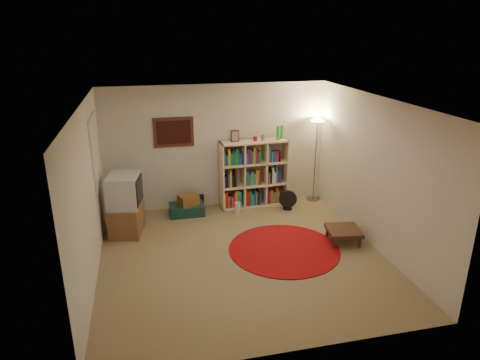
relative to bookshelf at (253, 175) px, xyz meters
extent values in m
cube|color=#88744F|center=(-0.70, -2.05, -0.68)|extent=(4.50, 4.50, 0.02)
cube|color=white|center=(-0.70, -2.05, 1.84)|extent=(4.50, 4.50, 0.02)
cube|color=beige|center=(-0.70, 0.21, 0.58)|extent=(4.50, 0.02, 2.50)
cube|color=beige|center=(-0.70, -4.31, 0.58)|extent=(4.50, 0.02, 2.50)
cube|color=beige|center=(-2.96, -2.05, 0.58)|extent=(0.02, 4.50, 2.50)
cube|color=beige|center=(1.56, -2.05, 0.58)|extent=(0.02, 4.50, 2.50)
cube|color=#3B1F14|center=(-1.55, 0.18, 0.93)|extent=(0.78, 0.04, 0.58)
cube|color=#3D0F0C|center=(-1.55, 0.16, 0.93)|extent=(0.66, 0.01, 0.46)
cube|color=white|center=(-2.94, -0.75, 0.88)|extent=(0.03, 1.00, 1.20)
cube|color=beige|center=(1.15, 0.19, 0.53)|extent=(0.08, 0.01, 0.12)
cube|color=#FFE1AA|center=(0.02, -0.01, -0.65)|extent=(1.39, 0.44, 0.03)
cube|color=#FFE1AA|center=(0.02, -0.01, 0.70)|extent=(1.39, 0.44, 0.03)
cube|color=#FFE1AA|center=(-0.66, -0.03, 0.02)|extent=(0.04, 0.40, 1.38)
cube|color=#FFE1AA|center=(0.70, 0.02, 0.02)|extent=(0.04, 0.40, 1.38)
cube|color=#FFE1AA|center=(0.01, 0.18, 0.02)|extent=(1.38, 0.07, 1.38)
cube|color=#FFE1AA|center=(-0.21, -0.02, 0.02)|extent=(0.04, 0.38, 1.32)
cube|color=#FFE1AA|center=(0.25, 0.00, 0.02)|extent=(0.04, 0.38, 1.32)
cube|color=#FFE1AA|center=(0.02, -0.01, -0.21)|extent=(1.33, 0.42, 0.03)
cube|color=#FFE1AA|center=(0.02, -0.01, 0.25)|extent=(1.33, 0.42, 0.03)
cube|color=yellow|center=(-0.62, -0.07, -0.48)|extent=(0.05, 0.16, 0.30)
cube|color=red|center=(-0.57, -0.07, -0.46)|extent=(0.04, 0.16, 0.35)
cube|color=orange|center=(-0.53, -0.07, -0.51)|extent=(0.05, 0.16, 0.24)
cube|color=#4C1B6E|center=(-0.49, -0.06, -0.51)|extent=(0.04, 0.16, 0.24)
cube|color=orange|center=(-0.45, -0.06, -0.52)|extent=(0.04, 0.16, 0.22)
cube|color=red|center=(-0.41, -0.06, -0.49)|extent=(0.04, 0.16, 0.29)
cube|color=yellow|center=(-0.38, -0.06, -0.46)|extent=(0.04, 0.16, 0.34)
cube|color=teal|center=(-0.33, -0.06, -0.46)|extent=(0.05, 0.16, 0.35)
cube|color=teal|center=(-0.29, -0.06, -0.47)|extent=(0.05, 0.16, 0.32)
cube|color=#4C1B6E|center=(-0.62, -0.07, -0.08)|extent=(0.05, 0.16, 0.22)
cube|color=black|center=(-0.57, -0.07, -0.07)|extent=(0.04, 0.16, 0.24)
cube|color=#1B41A5|center=(-0.53, -0.07, -0.05)|extent=(0.04, 0.16, 0.29)
cube|color=yellow|center=(-0.49, -0.06, -0.02)|extent=(0.04, 0.16, 0.33)
cube|color=black|center=(-0.45, -0.06, -0.06)|extent=(0.05, 0.16, 0.25)
cube|color=black|center=(-0.40, -0.06, -0.02)|extent=(0.05, 0.16, 0.34)
cube|color=#1B892E|center=(-0.62, -0.07, 0.39)|extent=(0.05, 0.16, 0.27)
cube|color=#1B41A5|center=(-0.57, -0.07, 0.37)|extent=(0.05, 0.16, 0.23)
cube|color=yellow|center=(-0.52, -0.07, 0.43)|extent=(0.05, 0.16, 0.34)
cube|color=#1B892E|center=(-0.47, -0.06, 0.39)|extent=(0.05, 0.16, 0.26)
cube|color=#1B41A5|center=(-0.43, -0.06, 0.41)|extent=(0.03, 0.16, 0.31)
cube|color=#1B892E|center=(-0.40, -0.06, 0.40)|extent=(0.03, 0.16, 0.28)
cube|color=#1B892E|center=(-0.36, -0.06, 0.42)|extent=(0.05, 0.16, 0.33)
cube|color=#1B41A5|center=(-0.32, -0.06, 0.39)|extent=(0.03, 0.16, 0.27)
cube|color=#1B41A5|center=(-0.28, -0.06, 0.37)|extent=(0.05, 0.16, 0.23)
cube|color=red|center=(-0.16, -0.05, -0.47)|extent=(0.05, 0.16, 0.34)
cube|color=red|center=(-0.12, -0.05, -0.48)|extent=(0.04, 0.16, 0.31)
cube|color=#1B892E|center=(-0.07, -0.05, -0.48)|extent=(0.05, 0.16, 0.32)
cube|color=teal|center=(-0.02, -0.05, -0.52)|extent=(0.04, 0.16, 0.24)
cube|color=#1B41A5|center=(0.02, -0.05, -0.47)|extent=(0.05, 0.16, 0.32)
cube|color=#977652|center=(0.06, -0.05, -0.49)|extent=(0.03, 0.16, 0.28)
cube|color=black|center=(0.09, -0.04, -0.48)|extent=(0.04, 0.16, 0.32)
cube|color=#1B41A5|center=(0.14, -0.04, -0.50)|extent=(0.05, 0.16, 0.27)
cube|color=#4C1B6E|center=(-0.16, -0.05, -0.07)|extent=(0.03, 0.16, 0.24)
cube|color=teal|center=(-0.13, -0.05, -0.04)|extent=(0.04, 0.16, 0.29)
cube|color=#1B892E|center=(-0.09, -0.05, -0.08)|extent=(0.04, 0.16, 0.22)
cube|color=#977652|center=(-0.06, -0.05, -0.06)|extent=(0.03, 0.16, 0.26)
cube|color=teal|center=(-0.03, -0.05, -0.04)|extent=(0.03, 0.16, 0.29)
cube|color=teal|center=(0.01, -0.05, -0.07)|extent=(0.05, 0.16, 0.23)
cube|color=yellow|center=(0.06, -0.05, -0.03)|extent=(0.03, 0.16, 0.31)
cube|color=orange|center=(0.09, -0.04, -0.04)|extent=(0.04, 0.16, 0.31)
cube|color=#4C1B6E|center=(0.12, -0.04, -0.06)|extent=(0.03, 0.16, 0.25)
cube|color=teal|center=(-0.17, -0.05, 0.38)|extent=(0.03, 0.16, 0.24)
cube|color=#4C1B6E|center=(-0.13, -0.05, 0.42)|extent=(0.05, 0.16, 0.33)
cube|color=#4C1B6E|center=(-0.08, -0.05, 0.41)|extent=(0.05, 0.16, 0.31)
cube|color=#1B892E|center=(-0.03, -0.05, 0.39)|extent=(0.04, 0.16, 0.26)
cube|color=yellow|center=(0.00, -0.05, 0.42)|extent=(0.03, 0.16, 0.33)
cube|color=red|center=(0.03, -0.05, 0.41)|extent=(0.04, 0.16, 0.30)
cube|color=#4C1B6E|center=(0.07, -0.05, 0.38)|extent=(0.04, 0.16, 0.24)
cube|color=#1B892E|center=(0.11, -0.04, 0.39)|extent=(0.05, 0.16, 0.26)
cube|color=#4C1B6E|center=(0.30, -0.04, -0.47)|extent=(0.04, 0.16, 0.34)
cube|color=red|center=(0.34, -0.04, -0.50)|extent=(0.04, 0.16, 0.26)
cube|color=#977652|center=(0.37, -0.04, -0.49)|extent=(0.03, 0.16, 0.30)
cube|color=orange|center=(0.41, -0.03, -0.50)|extent=(0.05, 0.16, 0.27)
cube|color=teal|center=(0.46, -0.03, -0.52)|extent=(0.05, 0.16, 0.23)
cube|color=orange|center=(0.50, -0.03, -0.47)|extent=(0.04, 0.16, 0.33)
cube|color=#977652|center=(0.54, -0.03, -0.50)|extent=(0.04, 0.16, 0.28)
cube|color=black|center=(0.58, -0.03, -0.53)|extent=(0.04, 0.16, 0.22)
cube|color=#977652|center=(0.62, -0.03, -0.51)|extent=(0.04, 0.16, 0.26)
cube|color=#4C1B6E|center=(0.30, -0.04, -0.08)|extent=(0.03, 0.16, 0.23)
cube|color=#977652|center=(0.33, -0.04, -0.07)|extent=(0.03, 0.16, 0.23)
cube|color=black|center=(0.36, -0.04, -0.03)|extent=(0.04, 0.16, 0.32)
cube|color=white|center=(0.40, -0.03, -0.02)|extent=(0.04, 0.16, 0.34)
cube|color=white|center=(0.44, -0.03, -0.08)|extent=(0.05, 0.16, 0.23)
cube|color=teal|center=(0.48, -0.03, -0.01)|extent=(0.04, 0.16, 0.35)
cube|color=#4C1B6E|center=(0.52, -0.03, -0.06)|extent=(0.04, 0.16, 0.26)
cube|color=#1B41A5|center=(0.56, -0.03, -0.04)|extent=(0.04, 0.16, 0.29)
cube|color=teal|center=(0.31, -0.04, 0.43)|extent=(0.05, 0.16, 0.34)
cube|color=#4C1B6E|center=(0.35, -0.04, 0.41)|extent=(0.03, 0.16, 0.32)
cube|color=teal|center=(0.38, -0.04, 0.37)|extent=(0.03, 0.16, 0.22)
cube|color=#1B41A5|center=(0.41, -0.03, 0.38)|extent=(0.03, 0.16, 0.24)
cube|color=#1B41A5|center=(0.44, -0.03, 0.37)|extent=(0.03, 0.16, 0.23)
cube|color=red|center=(0.48, -0.03, 0.37)|extent=(0.05, 0.16, 0.23)
cube|color=black|center=(0.53, -0.03, 0.37)|extent=(0.04, 0.16, 0.23)
cube|color=#3B1F14|center=(-0.37, 0.00, 0.83)|extent=(0.17, 0.03, 0.24)
cube|color=#A59589|center=(-0.37, -0.02, 0.83)|extent=(0.13, 0.01, 0.19)
cylinder|color=#B31017|center=(0.04, -0.01, 0.76)|extent=(0.08, 0.08, 0.09)
cylinder|color=#9B9D9F|center=(0.20, 0.00, 0.77)|extent=(0.07, 0.07, 0.11)
cylinder|color=#4EC14A|center=(0.51, -0.03, 0.85)|extent=(0.08, 0.08, 0.28)
cylinder|color=#4EC14A|center=(0.61, 0.04, 0.85)|extent=(0.08, 0.08, 0.28)
cylinder|color=#9B9D9F|center=(1.35, 0.00, -0.65)|extent=(0.36, 0.36, 0.03)
cylinder|color=#9B9D9F|center=(1.35, 0.00, 0.19)|extent=(0.03, 0.03, 1.67)
cone|color=#9B9D9F|center=(1.35, 0.00, 1.05)|extent=(0.43, 0.43, 0.13)
cylinder|color=#FFD88C|center=(1.35, 0.00, 1.06)|extent=(0.35, 0.35, 0.02)
cylinder|color=black|center=(0.64, -0.38, -0.65)|extent=(0.24, 0.24, 0.03)
cylinder|color=black|center=(0.64, -0.38, -0.56)|extent=(0.05, 0.05, 0.15)
cylinder|color=black|center=(0.64, -0.40, -0.44)|extent=(0.37, 0.17, 0.36)
cube|color=brown|center=(-2.53, -0.74, -0.41)|extent=(0.65, 0.84, 0.52)
cube|color=silver|center=(-2.53, -0.74, 0.14)|extent=(0.63, 0.71, 0.57)
cube|color=black|center=(-2.27, -0.79, 0.14)|extent=(0.12, 0.54, 0.48)
cube|color=black|center=(-2.26, -0.79, 0.14)|extent=(0.10, 0.47, 0.42)
cube|color=#14372E|center=(-1.40, -0.19, -0.56)|extent=(0.67, 0.44, 0.22)
cube|color=brown|center=(-1.36, -0.23, -0.35)|extent=(0.44, 0.38, 0.21)
cube|color=black|center=(-1.18, 0.23, -0.54)|extent=(0.44, 0.40, 0.25)
cylinder|color=silver|center=(-0.40, -0.36, -0.55)|extent=(0.14, 0.14, 0.24)
cylinder|color=maroon|center=(0.03, -2.00, -0.66)|extent=(1.86, 1.86, 0.02)
cube|color=#3B1F14|center=(1.11, -1.97, -0.45)|extent=(0.63, 0.63, 0.07)
cube|color=#3B1F14|center=(0.86, -2.16, -0.57)|extent=(0.05, 0.05, 0.20)
cube|color=#3B1F14|center=(1.29, -2.23, -0.57)|extent=(0.05, 0.05, 0.20)
cube|color=#3B1F14|center=(0.93, -1.72, -0.57)|extent=(0.05, 0.05, 0.20)
cube|color=#3B1F14|center=(1.36, -1.79, -0.57)|extent=(0.05, 0.05, 0.20)
camera|label=1|loc=(-2.12, -8.03, 2.82)|focal=32.00mm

